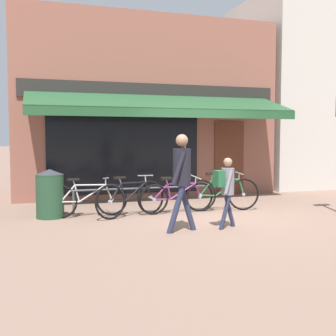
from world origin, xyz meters
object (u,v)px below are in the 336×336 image
(bicycle_black, at_px, (131,198))
(pedestrian_adult, at_px, (182,171))
(bicycle_silver, at_px, (86,199))
(bicycle_purple, at_px, (177,197))
(litter_bin, at_px, (50,193))
(pedestrian_child, at_px, (226,184))
(bicycle_green, at_px, (222,194))

(bicycle_black, height_order, pedestrian_adult, pedestrian_adult)
(bicycle_silver, relative_size, pedestrian_adult, 1.01)
(bicycle_purple, distance_m, litter_bin, 2.66)
(pedestrian_child, bearing_deg, bicycle_silver, 132.36)
(bicycle_green, bearing_deg, litter_bin, -176.45)
(pedestrian_adult, xyz_separation_m, pedestrian_child, (0.86, 0.03, -0.25))
(bicycle_black, relative_size, pedestrian_child, 1.27)
(bicycle_green, height_order, pedestrian_adult, pedestrian_adult)
(bicycle_purple, xyz_separation_m, pedestrian_child, (0.36, -1.69, 0.45))
(pedestrian_adult, bearing_deg, bicycle_purple, 79.81)
(pedestrian_adult, relative_size, litter_bin, 1.71)
(bicycle_purple, bearing_deg, litter_bin, 168.74)
(bicycle_silver, xyz_separation_m, bicycle_green, (2.97, -0.20, 0.03))
(litter_bin, bearing_deg, pedestrian_child, -33.33)
(bicycle_silver, relative_size, bicycle_black, 1.05)
(pedestrian_child, relative_size, litter_bin, 1.29)
(bicycle_black, distance_m, bicycle_purple, 1.03)
(pedestrian_child, xyz_separation_m, litter_bin, (-3.00, 1.97, -0.31))
(bicycle_silver, distance_m, bicycle_purple, 1.93)
(bicycle_purple, relative_size, bicycle_green, 1.02)
(pedestrian_adult, bearing_deg, bicycle_black, 113.80)
(bicycle_green, bearing_deg, bicycle_black, -170.74)
(bicycle_green, bearing_deg, bicycle_silver, -175.68)
(bicycle_silver, height_order, pedestrian_child, pedestrian_child)
(bicycle_green, distance_m, litter_bin, 3.70)
(pedestrian_child, bearing_deg, bicycle_green, 59.42)
(bicycle_green, xyz_separation_m, litter_bin, (-3.69, 0.30, 0.11))
(bicycle_silver, xyz_separation_m, bicycle_purple, (1.92, -0.19, -0.00))
(bicycle_green, bearing_deg, pedestrian_adult, -124.11)
(bicycle_green, relative_size, pedestrian_child, 1.33)
(bicycle_silver, bearing_deg, litter_bin, 169.88)
(bicycle_green, relative_size, litter_bin, 1.72)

